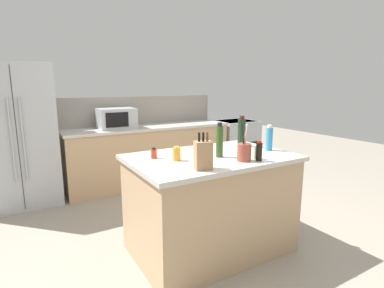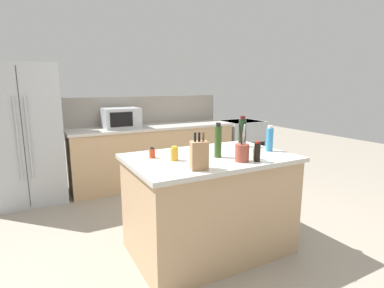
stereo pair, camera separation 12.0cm
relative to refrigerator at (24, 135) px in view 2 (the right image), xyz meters
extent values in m
plane|color=gray|center=(1.53, -2.25, -0.93)|extent=(14.00, 14.00, 0.00)
cube|color=tan|center=(1.83, -0.05, -0.48)|extent=(2.62, 0.62, 0.90)
cube|color=beige|center=(1.83, -0.05, -0.01)|extent=(2.66, 0.66, 0.04)
cube|color=gray|center=(1.83, 0.27, 0.24)|extent=(2.62, 0.03, 0.46)
cube|color=tan|center=(1.53, -2.25, -0.48)|extent=(1.44, 0.93, 0.90)
cube|color=beige|center=(1.53, -2.25, -0.01)|extent=(1.50, 0.99, 0.04)
cube|color=#ADB2B7|center=(0.00, 0.00, 0.00)|extent=(0.93, 0.72, 1.86)
cube|color=#2D2D2D|center=(0.00, -0.36, 0.00)|extent=(0.01, 0.00, 1.77)
cylinder|color=#ADB2B7|center=(-0.06, -0.38, 0.00)|extent=(0.02, 0.02, 1.02)
cylinder|color=#ADB2B7|center=(0.06, -0.38, 0.00)|extent=(0.02, 0.02, 1.02)
cube|color=#ADB2B7|center=(3.59, -0.05, -0.47)|extent=(0.76, 0.64, 0.92)
cube|color=black|center=(3.59, -0.37, -0.59)|extent=(0.61, 0.01, 0.41)
cube|color=black|center=(3.59, -0.05, -0.02)|extent=(0.68, 0.58, 0.02)
cube|color=#ADB2B7|center=(1.31, -0.05, 0.16)|extent=(0.53, 0.38, 0.30)
cube|color=black|center=(1.26, -0.24, 0.16)|extent=(0.33, 0.01, 0.21)
cube|color=#A87C54|center=(1.22, -2.60, 0.12)|extent=(0.15, 0.13, 0.22)
cylinder|color=black|center=(1.19, -2.59, 0.26)|extent=(0.02, 0.02, 0.07)
cylinder|color=black|center=(1.22, -2.60, 0.26)|extent=(0.02, 0.02, 0.07)
cylinder|color=brown|center=(1.25, -2.61, 0.26)|extent=(0.02, 0.02, 0.07)
cylinder|color=brown|center=(1.67, -2.56, 0.08)|extent=(0.12, 0.12, 0.15)
cylinder|color=olive|center=(1.68, -2.55, 0.24)|extent=(0.01, 0.05, 0.18)
cylinder|color=black|center=(1.65, -2.55, 0.24)|extent=(0.01, 0.05, 0.18)
cylinder|color=#B2B2B7|center=(1.67, -2.57, 0.24)|extent=(0.01, 0.03, 0.18)
cylinder|color=black|center=(2.06, -2.05, 0.15)|extent=(0.08, 0.08, 0.29)
cylinder|color=#4C1919|center=(2.06, -2.05, 0.32)|extent=(0.05, 0.05, 0.03)
cylinder|color=#567038|center=(1.82, -2.56, 0.06)|extent=(0.05, 0.05, 0.10)
cylinder|color=black|center=(1.82, -2.56, 0.11)|extent=(0.03, 0.03, 0.02)
cylinder|color=gold|center=(1.17, -2.25, 0.06)|extent=(0.07, 0.07, 0.11)
cylinder|color=gold|center=(1.17, -2.25, 0.13)|extent=(0.05, 0.05, 0.02)
cylinder|color=#2D4C1E|center=(1.57, -2.33, 0.15)|extent=(0.06, 0.06, 0.28)
cylinder|color=black|center=(1.57, -2.33, 0.31)|extent=(0.04, 0.04, 0.03)
cylinder|color=#3384BC|center=(2.16, -2.35, 0.12)|extent=(0.07, 0.07, 0.23)
cylinder|color=white|center=(2.16, -2.35, 0.25)|extent=(0.04, 0.04, 0.03)
cylinder|color=#B73D1E|center=(1.04, -2.07, 0.05)|extent=(0.05, 0.05, 0.08)
cylinder|color=black|center=(1.04, -2.07, 0.10)|extent=(0.04, 0.04, 0.02)
cylinder|color=black|center=(1.78, -2.62, 0.09)|extent=(0.05, 0.05, 0.16)
cylinder|color=#B22319|center=(1.78, -2.62, 0.18)|extent=(0.03, 0.03, 0.02)
camera|label=1|loc=(0.01, -4.48, 0.65)|focal=28.00mm
camera|label=2|loc=(0.11, -4.54, 0.65)|focal=28.00mm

